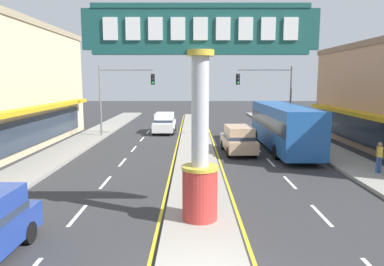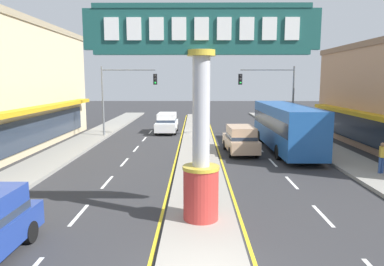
% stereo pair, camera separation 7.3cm
% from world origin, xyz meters
% --- Properties ---
extents(median_strip, '(2.54, 52.00, 0.14)m').
position_xyz_m(median_strip, '(0.00, 18.00, 0.07)').
color(median_strip, gray).
rests_on(median_strip, ground).
extents(sidewalk_left, '(2.74, 60.00, 0.18)m').
position_xyz_m(sidewalk_left, '(-9.24, 16.00, 0.09)').
color(sidewalk_left, gray).
rests_on(sidewalk_left, ground).
extents(sidewalk_right, '(2.74, 60.00, 0.18)m').
position_xyz_m(sidewalk_right, '(9.24, 16.00, 0.09)').
color(sidewalk_right, gray).
rests_on(sidewalk_right, ground).
extents(lane_markings, '(9.28, 52.00, 0.01)m').
position_xyz_m(lane_markings, '(-0.00, 16.65, 0.00)').
color(lane_markings, silver).
rests_on(lane_markings, ground).
extents(district_sign, '(7.77, 1.30, 7.34)m').
position_xyz_m(district_sign, '(0.00, 4.10, 4.07)').
color(district_sign, '#B7332D').
rests_on(district_sign, median_strip).
extents(traffic_light_left_side, '(4.86, 0.46, 6.20)m').
position_xyz_m(traffic_light_left_side, '(-6.50, 23.35, 4.25)').
color(traffic_light_left_side, slate).
rests_on(traffic_light_left_side, ground).
extents(traffic_light_right_side, '(4.86, 0.46, 6.20)m').
position_xyz_m(traffic_light_right_side, '(6.50, 23.20, 4.25)').
color(traffic_light_right_side, slate).
rests_on(traffic_light_right_side, ground).
extents(bus_near_right_lane, '(2.62, 11.21, 3.26)m').
position_xyz_m(bus_near_right_lane, '(6.22, 17.41, 1.87)').
color(bus_near_right_lane, '#1E5199').
rests_on(bus_near_right_lane, ground).
extents(suv_near_left_lane, '(2.00, 4.62, 1.90)m').
position_xyz_m(suv_near_left_lane, '(-2.92, 26.23, 0.98)').
color(suv_near_left_lane, white).
rests_on(suv_near_left_lane, ground).
extents(suv_mid_left_lane, '(2.13, 4.69, 1.90)m').
position_xyz_m(suv_mid_left_lane, '(2.92, 16.40, 0.98)').
color(suv_mid_left_lane, tan).
rests_on(suv_mid_left_lane, ground).
extents(pedestrian_far_side, '(0.31, 0.44, 1.63)m').
position_xyz_m(pedestrian_far_side, '(9.54, 10.39, 1.10)').
color(pedestrian_far_side, '#2D4C8C').
rests_on(pedestrian_far_side, sidewalk_right).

